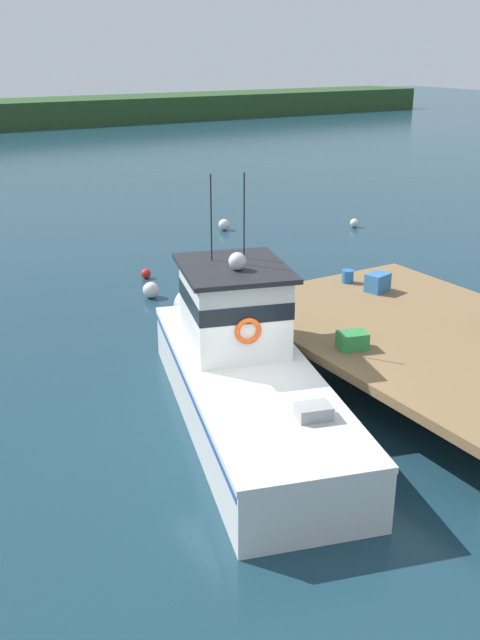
{
  "coord_description": "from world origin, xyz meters",
  "views": [
    {
      "loc": [
        -6.57,
        -10.51,
        7.17
      ],
      "look_at": [
        1.2,
        2.4,
        1.4
      ],
      "focal_mm": 40.03,
      "sensor_mm": 36.0,
      "label": 1
    }
  ],
  "objects_px": {
    "main_fishing_boat": "(242,367)",
    "mooring_buoy_outer": "(146,274)",
    "crate_single_far": "(352,340)",
    "mooring_buoy_inshore": "(224,225)",
    "mooring_buoy_spare_mooring": "(151,290)",
    "mooring_buoy_channel_marker": "(354,223)",
    "bait_bucket": "(348,276)",
    "crate_single_by_cleat": "(378,282)"
  },
  "relations": [
    {
      "from": "mooring_buoy_channel_marker",
      "to": "mooring_buoy_inshore",
      "type": "height_order",
      "value": "mooring_buoy_inshore"
    },
    {
      "from": "crate_single_by_cleat",
      "to": "mooring_buoy_inshore",
      "type": "xyz_separation_m",
      "value": [
        2.32,
        12.12,
        -1.21
      ]
    },
    {
      "from": "crate_single_far",
      "to": "bait_bucket",
      "type": "relative_size",
      "value": 1.76
    },
    {
      "from": "mooring_buoy_spare_mooring",
      "to": "mooring_buoy_channel_marker",
      "type": "relative_size",
      "value": 1.34
    },
    {
      "from": "main_fishing_boat",
      "to": "mooring_buoy_inshore",
      "type": "xyz_separation_m",
      "value": [
        7.6,
        13.99,
        -0.77
      ]
    },
    {
      "from": "bait_bucket",
      "to": "mooring_buoy_channel_marker",
      "type": "xyz_separation_m",
      "value": [
        7.52,
        8.7,
        -1.19
      ]
    },
    {
      "from": "crate_single_by_cleat",
      "to": "mooring_buoy_inshore",
      "type": "distance_m",
      "value": 12.4
    },
    {
      "from": "mooring_buoy_inshore",
      "to": "main_fishing_boat",
      "type": "bearing_deg",
      "value": -118.52
    },
    {
      "from": "crate_single_by_cleat",
      "to": "bait_bucket",
      "type": "distance_m",
      "value": 1.01
    },
    {
      "from": "bait_bucket",
      "to": "mooring_buoy_outer",
      "type": "distance_m",
      "value": 7.43
    },
    {
      "from": "bait_bucket",
      "to": "mooring_buoy_inshore",
      "type": "bearing_deg",
      "value": 77.27
    },
    {
      "from": "bait_bucket",
      "to": "mooring_buoy_spare_mooring",
      "type": "xyz_separation_m",
      "value": [
        -3.71,
        4.78,
        -1.12
      ]
    },
    {
      "from": "mooring_buoy_outer",
      "to": "mooring_buoy_inshore",
      "type": "distance_m",
      "value": 7.12
    },
    {
      "from": "main_fishing_boat",
      "to": "mooring_buoy_spare_mooring",
      "type": "bearing_deg",
      "value": 79.76
    },
    {
      "from": "main_fishing_boat",
      "to": "mooring_buoy_inshore",
      "type": "bearing_deg",
      "value": 61.48
    },
    {
      "from": "main_fishing_boat",
      "to": "mooring_buoy_outer",
      "type": "bearing_deg",
      "value": 77.83
    },
    {
      "from": "bait_bucket",
      "to": "mooring_buoy_outer",
      "type": "xyz_separation_m",
      "value": [
        -3.03,
        6.67,
        -1.21
      ]
    },
    {
      "from": "mooring_buoy_channel_marker",
      "to": "crate_single_by_cleat",
      "type": "bearing_deg",
      "value": -127.09
    },
    {
      "from": "crate_single_by_cleat",
      "to": "crate_single_far",
      "type": "bearing_deg",
      "value": -138.81
    },
    {
      "from": "crate_single_far",
      "to": "mooring_buoy_channel_marker",
      "type": "distance_m",
      "value": 16.12
    },
    {
      "from": "bait_bucket",
      "to": "crate_single_far",
      "type": "bearing_deg",
      "value": -127.84
    },
    {
      "from": "main_fishing_boat",
      "to": "mooring_buoy_inshore",
      "type": "height_order",
      "value": "main_fishing_boat"
    },
    {
      "from": "mooring_buoy_inshore",
      "to": "crate_single_by_cleat",
      "type": "bearing_deg",
      "value": -100.85
    },
    {
      "from": "mooring_buoy_spare_mooring",
      "to": "mooring_buoy_outer",
      "type": "height_order",
      "value": "mooring_buoy_spare_mooring"
    },
    {
      "from": "mooring_buoy_spare_mooring",
      "to": "mooring_buoy_outer",
      "type": "relative_size",
      "value": 1.53
    },
    {
      "from": "mooring_buoy_spare_mooring",
      "to": "mooring_buoy_outer",
      "type": "distance_m",
      "value": 2.01
    },
    {
      "from": "mooring_buoy_outer",
      "to": "bait_bucket",
      "type": "bearing_deg",
      "value": -65.55
    },
    {
      "from": "main_fishing_boat",
      "to": "crate_single_by_cleat",
      "type": "bearing_deg",
      "value": 19.47
    },
    {
      "from": "bait_bucket",
      "to": "crate_single_by_cleat",
      "type": "bearing_deg",
      "value": -79.08
    },
    {
      "from": "main_fishing_boat",
      "to": "crate_single_far",
      "type": "relative_size",
      "value": 16.52
    },
    {
      "from": "crate_single_far",
      "to": "crate_single_by_cleat",
      "type": "bearing_deg",
      "value": 41.19
    },
    {
      "from": "mooring_buoy_channel_marker",
      "to": "mooring_buoy_spare_mooring",
      "type": "bearing_deg",
      "value": -160.77
    },
    {
      "from": "main_fishing_boat",
      "to": "mooring_buoy_outer",
      "type": "distance_m",
      "value": 9.79
    },
    {
      "from": "bait_bucket",
      "to": "mooring_buoy_inshore",
      "type": "xyz_separation_m",
      "value": [
        2.51,
        11.13,
        -1.14
      ]
    },
    {
      "from": "mooring_buoy_spare_mooring",
      "to": "mooring_buoy_outer",
      "type": "bearing_deg",
      "value": 70.34
    },
    {
      "from": "crate_single_far",
      "to": "mooring_buoy_outer",
      "type": "xyz_separation_m",
      "value": [
        -0.22,
        10.29,
        -1.22
      ]
    },
    {
      "from": "crate_single_by_cleat",
      "to": "mooring_buoy_spare_mooring",
      "type": "bearing_deg",
      "value": 124.04
    },
    {
      "from": "crate_single_by_cleat",
      "to": "mooring_buoy_outer",
      "type": "height_order",
      "value": "crate_single_by_cleat"
    },
    {
      "from": "crate_single_far",
      "to": "mooring_buoy_inshore",
      "type": "height_order",
      "value": "crate_single_far"
    },
    {
      "from": "crate_single_by_cleat",
      "to": "bait_bucket",
      "type": "bearing_deg",
      "value": 100.92
    },
    {
      "from": "crate_single_by_cleat",
      "to": "bait_bucket",
      "type": "relative_size",
      "value": 1.76
    },
    {
      "from": "crate_single_far",
      "to": "mooring_buoy_inshore",
      "type": "xyz_separation_m",
      "value": [
        5.33,
        14.75,
        -1.15
      ]
    }
  ]
}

